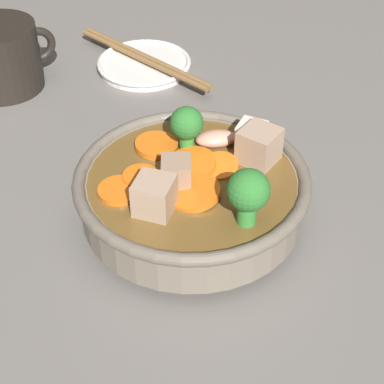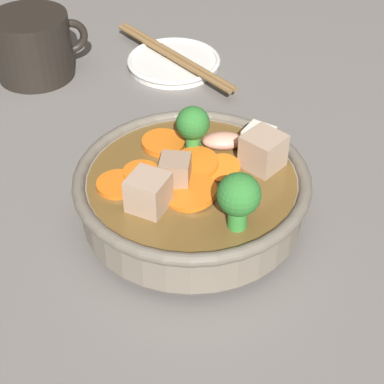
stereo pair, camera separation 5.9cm
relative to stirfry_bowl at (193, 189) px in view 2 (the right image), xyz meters
The scene contains 5 objects.
ground_plane 0.04m from the stirfry_bowl, 149.24° to the left, with size 3.00×3.00×0.00m, color slate.
stirfry_bowl is the anchor object (origin of this frame).
side_saucer 0.30m from the stirfry_bowl, 73.07° to the left, with size 0.12×0.12×0.01m.
dark_mug 0.34m from the stirfry_bowl, 104.09° to the left, with size 0.12×0.10×0.08m.
chopsticks_pair 0.30m from the stirfry_bowl, 73.07° to the left, with size 0.09×0.22×0.01m.
Camera 2 is at (-0.17, -0.42, 0.42)m, focal length 60.00 mm.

